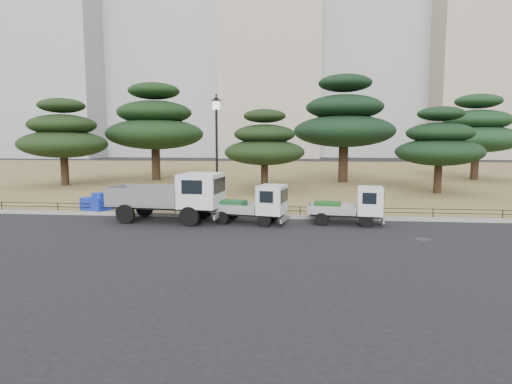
# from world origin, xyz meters

# --- Properties ---
(ground) EXTENTS (220.00, 220.00, 0.00)m
(ground) POSITION_xyz_m (0.00, 0.00, 0.00)
(ground) COLOR black
(lawn) EXTENTS (120.00, 56.00, 0.15)m
(lawn) POSITION_xyz_m (0.00, 30.60, 0.07)
(lawn) COLOR olive
(lawn) RESTS_ON ground
(curb) EXTENTS (120.00, 0.25, 0.16)m
(curb) POSITION_xyz_m (0.00, 2.60, 0.08)
(curb) COLOR gray
(curb) RESTS_ON ground
(truck_large) EXTENTS (5.16, 2.44, 2.18)m
(truck_large) POSITION_xyz_m (-3.66, 1.33, 1.21)
(truck_large) COLOR black
(truck_large) RESTS_ON ground
(truck_kei_front) EXTENTS (3.43, 1.97, 1.71)m
(truck_kei_front) POSITION_xyz_m (0.02, 1.22, 0.85)
(truck_kei_front) COLOR black
(truck_kei_front) RESTS_ON ground
(truck_kei_rear) EXTENTS (3.27, 1.68, 1.64)m
(truck_kei_rear) POSITION_xyz_m (4.20, 1.50, 0.82)
(truck_kei_rear) COLOR black
(truck_kei_rear) RESTS_ON ground
(street_lamp) EXTENTS (0.50, 0.50, 5.53)m
(street_lamp) POSITION_xyz_m (-1.97, 2.90, 3.89)
(street_lamp) COLOR black
(street_lamp) RESTS_ON lawn
(pipe_fence) EXTENTS (38.00, 0.04, 0.40)m
(pipe_fence) POSITION_xyz_m (0.00, 2.75, 0.44)
(pipe_fence) COLOR black
(pipe_fence) RESTS_ON lawn
(tarp_pile) EXTENTS (1.59, 1.38, 0.88)m
(tarp_pile) POSITION_xyz_m (-8.18, 3.22, 0.50)
(tarp_pile) COLOR #172EB3
(tarp_pile) RESTS_ON lawn
(manhole) EXTENTS (0.60, 0.60, 0.01)m
(manhole) POSITION_xyz_m (6.50, -1.20, 0.01)
(manhole) COLOR #2D2D30
(manhole) RESTS_ON ground
(pine_west_far) EXTENTS (6.71, 6.71, 6.77)m
(pine_west_far) POSITION_xyz_m (-16.52, 14.76, 4.06)
(pine_west_far) COLOR black
(pine_west_far) RESTS_ON lawn
(pine_west_near) EXTENTS (8.61, 8.61, 8.61)m
(pine_west_near) POSITION_xyz_m (-11.01, 20.29, 5.12)
(pine_west_near) COLOR black
(pine_west_near) RESTS_ON lawn
(pine_center_left) EXTENTS (5.55, 5.55, 5.64)m
(pine_center_left) POSITION_xyz_m (-0.50, 12.39, 3.41)
(pine_center_left) COLOR black
(pine_center_left) RESTS_ON lawn
(pine_center_right) EXTENTS (8.48, 8.48, 8.99)m
(pine_center_right) POSITION_xyz_m (5.58, 19.84, 5.36)
(pine_center_right) COLOR black
(pine_center_right) RESTS_ON lawn
(pine_east_near) EXTENTS (5.67, 5.67, 5.73)m
(pine_east_near) POSITION_xyz_m (11.12, 12.46, 3.46)
(pine_east_near) COLOR black
(pine_east_near) RESTS_ON lawn
(pine_east_far) EXTENTS (7.62, 7.62, 7.66)m
(pine_east_far) POSITION_xyz_m (17.69, 23.49, 4.57)
(pine_east_far) COLOR black
(pine_east_far) RESTS_ON lawn
(tower_far_west) EXTENTS (24.00, 20.00, 65.00)m
(tower_far_west) POSITION_xyz_m (-55.00, 80.00, 32.50)
(tower_far_west) COLOR #A0A0A5
(tower_far_west) RESTS_ON ground
(tower_center_left) EXTENTS (22.00, 20.00, 55.00)m
(tower_center_left) POSITION_xyz_m (-5.00, 85.00, 27.50)
(tower_center_left) COLOR #AAA08C
(tower_center_left) RESTS_ON ground
(tower_east) EXTENTS (20.00, 18.00, 48.00)m
(tower_east) POSITION_xyz_m (40.00, 82.00, 24.00)
(tower_east) COLOR #AAA08C
(tower_east) RESTS_ON ground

